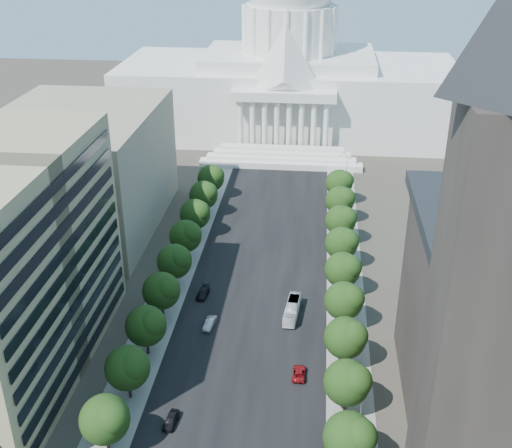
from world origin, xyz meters
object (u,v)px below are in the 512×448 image
(car_dark_a, at_px, (171,420))
(car_silver, at_px, (210,323))
(car_red, at_px, (299,373))
(car_dark_b, at_px, (203,293))
(city_bus, at_px, (292,310))

(car_dark_a, height_order, car_silver, car_dark_a)
(car_red, xyz_separation_m, car_dark_b, (-21.45, 24.20, 0.07))
(city_bus, bearing_deg, car_dark_b, 169.66)
(city_bus, bearing_deg, car_red, -78.00)
(car_silver, relative_size, car_dark_b, 0.91)
(car_dark_a, relative_size, car_dark_b, 0.89)
(car_silver, height_order, city_bus, city_bus)
(car_dark_b, height_order, city_bus, city_bus)
(car_silver, height_order, car_red, car_silver)
(car_dark_a, height_order, city_bus, city_bus)
(car_dark_b, bearing_deg, city_bus, -10.30)
(city_bus, bearing_deg, car_dark_a, -113.16)
(car_silver, bearing_deg, car_dark_a, -86.33)
(car_dark_a, relative_size, car_silver, 0.97)
(car_red, bearing_deg, city_bus, -82.00)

